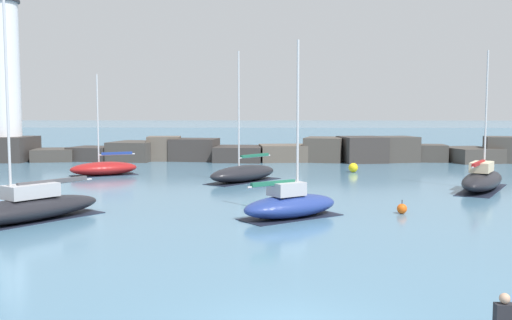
% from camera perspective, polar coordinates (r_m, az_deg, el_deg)
% --- Properties ---
extents(open_sea_beyond, '(400.00, 116.00, 0.01)m').
position_cam_1_polar(open_sea_beyond, '(118.59, 1.80, 2.43)').
color(open_sea_beyond, teal).
rests_on(open_sea_beyond, ground).
extents(breakwater_jetty, '(65.38, 7.11, 2.59)m').
position_cam_1_polar(breakwater_jetty, '(58.79, 3.30, 0.89)').
color(breakwater_jetty, '#383330').
rests_on(breakwater_jetty, ground).
extents(lighthouse, '(4.03, 4.03, 18.48)m').
position_cam_1_polar(lighthouse, '(64.46, -23.82, 7.28)').
color(lighthouse, gray).
rests_on(lighthouse, ground).
extents(sailboat_moored_0, '(5.72, 4.57, 8.07)m').
position_cam_1_polar(sailboat_moored_0, '(47.40, -14.95, -0.80)').
color(sailboat_moored_0, maroon).
rests_on(sailboat_moored_0, ground).
extents(sailboat_moored_1, '(5.70, 7.87, 9.11)m').
position_cam_1_polar(sailboat_moored_1, '(40.09, 21.68, -1.80)').
color(sailboat_moored_1, black).
rests_on(sailboat_moored_1, ground).
extents(sailboat_moored_2, '(5.81, 6.64, 9.44)m').
position_cam_1_polar(sailboat_moored_2, '(41.80, -1.26, -1.31)').
color(sailboat_moored_2, black).
rests_on(sailboat_moored_2, ground).
extents(sailboat_moored_3, '(6.52, 7.81, 10.55)m').
position_cam_1_polar(sailboat_moored_3, '(28.82, -22.15, -4.45)').
color(sailboat_moored_3, black).
rests_on(sailboat_moored_3, ground).
extents(sailboat_moored_4, '(5.55, 4.86, 8.56)m').
position_cam_1_polar(sailboat_moored_4, '(27.78, 3.45, -4.42)').
color(sailboat_moored_4, navy).
rests_on(sailboat_moored_4, ground).
extents(mooring_buoy_orange_near, '(0.51, 0.51, 0.71)m').
position_cam_1_polar(mooring_buoy_orange_near, '(29.71, 14.39, -4.74)').
color(mooring_buoy_orange_near, '#EA5914').
rests_on(mooring_buoy_orange_near, ground).
extents(mooring_buoy_far_side, '(0.79, 0.79, 0.99)m').
position_cam_1_polar(mooring_buoy_far_side, '(48.78, 9.70, -0.75)').
color(mooring_buoy_far_side, yellow).
rests_on(mooring_buoy_far_side, ground).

